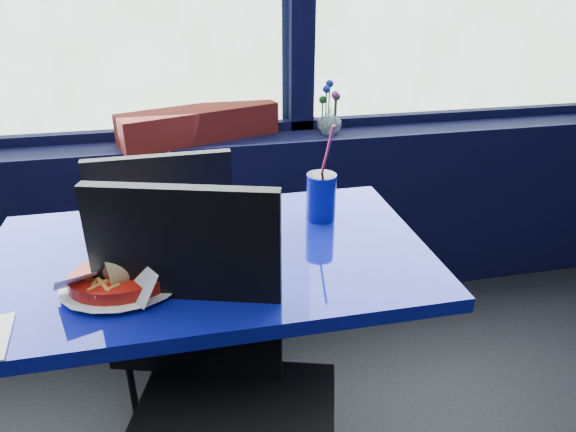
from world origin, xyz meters
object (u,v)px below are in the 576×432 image
at_px(flower_vase, 330,118).
at_px(ketchup_bottle, 173,188).
at_px(planter_box, 199,124).
at_px(food_basket, 124,276).
at_px(near_table, 213,307).
at_px(soda_cup, 321,196).
at_px(chair_near_back, 172,259).
at_px(chair_near_front, 213,381).

xyz_separation_m(flower_vase, ketchup_bottle, (-0.67, -0.60, -0.02)).
relative_size(planter_box, food_basket, 2.48).
bearing_deg(near_table, ketchup_bottle, 108.72).
distance_m(planter_box, food_basket, 1.03).
height_order(ketchup_bottle, soda_cup, soda_cup).
bearing_deg(flower_vase, food_basket, -129.10).
relative_size(chair_near_back, ketchup_bottle, 4.44).
height_order(near_table, ketchup_bottle, ketchup_bottle).
relative_size(chair_near_back, planter_box, 1.48).
bearing_deg(chair_near_front, soda_cup, 67.46).
height_order(chair_near_back, planter_box, chair_near_back).
bearing_deg(planter_box, flower_vase, -21.12).
xyz_separation_m(chair_near_front, chair_near_back, (-0.09, 0.64, -0.03)).
relative_size(planter_box, soda_cup, 2.16).
relative_size(chair_near_front, flower_vase, 4.57).
relative_size(near_table, flower_vase, 5.33).
xyz_separation_m(near_table, chair_near_back, (-0.11, 0.31, -0.01)).
distance_m(food_basket, ketchup_bottle, 0.40).
height_order(chair_near_back, soda_cup, soda_cup).
distance_m(near_table, flower_vase, 1.07).
height_order(chair_near_front, food_basket, chair_near_front).
distance_m(near_table, chair_near_front, 0.33).
xyz_separation_m(chair_near_back, ketchup_bottle, (0.03, -0.07, 0.29)).
bearing_deg(chair_near_front, planter_box, 104.02).
bearing_deg(flower_vase, planter_box, 177.16).
height_order(planter_box, soda_cup, soda_cup).
distance_m(chair_near_back, planter_box, 0.65).
xyz_separation_m(near_table, planter_box, (0.03, 0.87, 0.30)).
distance_m(planter_box, ketchup_bottle, 0.63).
height_order(chair_near_front, chair_near_back, chair_near_front).
bearing_deg(food_basket, soda_cup, 26.22).
bearing_deg(near_table, chair_near_back, 109.97).
xyz_separation_m(ketchup_bottle, soda_cup, (0.44, -0.10, -0.02)).
xyz_separation_m(flower_vase, soda_cup, (-0.23, -0.70, -0.04)).
relative_size(chair_near_front, chair_near_back, 1.06).
bearing_deg(chair_near_back, flower_vase, -144.45).
distance_m(chair_near_front, chair_near_back, 0.65).
height_order(near_table, flower_vase, flower_vase).
distance_m(flower_vase, food_basket, 1.26).
relative_size(near_table, chair_near_back, 1.23).
bearing_deg(chair_near_front, near_table, 102.60).
height_order(chair_near_back, food_basket, chair_near_back).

